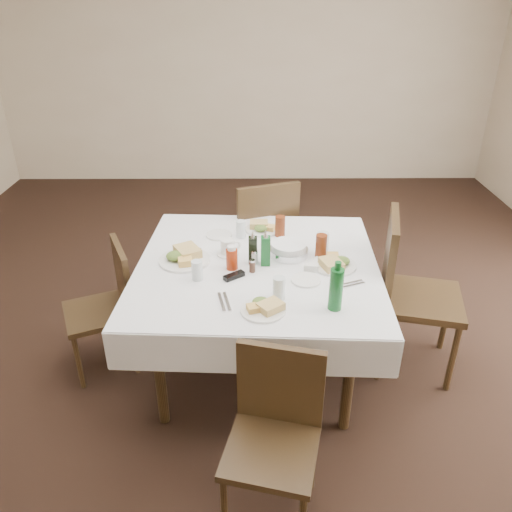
% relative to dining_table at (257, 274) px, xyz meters
% --- Properties ---
extents(ground_plane, '(7.00, 7.00, 0.00)m').
position_rel_dining_table_xyz_m(ground_plane, '(-0.09, 0.20, -0.69)').
color(ground_plane, black).
extents(room_shell, '(6.04, 7.04, 2.80)m').
position_rel_dining_table_xyz_m(room_shell, '(-0.09, 0.20, 1.02)').
color(room_shell, '#C4AE92').
rests_on(room_shell, ground).
extents(dining_table, '(1.49, 1.49, 0.76)m').
position_rel_dining_table_xyz_m(dining_table, '(0.00, 0.00, 0.00)').
color(dining_table, black).
rests_on(dining_table, ground).
extents(chair_north, '(0.60, 0.60, 0.99)m').
position_rel_dining_table_xyz_m(chair_north, '(0.05, 0.83, -0.12)').
color(chair_north, black).
rests_on(chair_north, ground).
extents(chair_south, '(0.48, 0.48, 0.84)m').
position_rel_dining_table_xyz_m(chair_south, '(0.07, -0.98, -0.21)').
color(chair_south, black).
rests_on(chair_south, ground).
extents(chair_east, '(0.59, 0.59, 1.03)m').
position_rel_dining_table_xyz_m(chair_east, '(0.92, 0.04, -0.10)').
color(chair_east, black).
rests_on(chair_east, ground).
extents(chair_west, '(0.52, 0.52, 0.83)m').
position_rel_dining_table_xyz_m(chair_west, '(-0.93, 0.05, -0.21)').
color(chair_west, black).
rests_on(chair_west, ground).
extents(meal_north, '(0.23, 0.23, 0.05)m').
position_rel_dining_table_xyz_m(meal_north, '(0.03, 0.46, 0.10)').
color(meal_north, white).
rests_on(meal_north, dining_table).
extents(meal_south, '(0.23, 0.23, 0.05)m').
position_rel_dining_table_xyz_m(meal_south, '(0.03, -0.49, 0.09)').
color(meal_south, white).
rests_on(meal_south, dining_table).
extents(meal_east, '(0.27, 0.27, 0.06)m').
position_rel_dining_table_xyz_m(meal_east, '(0.45, -0.04, 0.10)').
color(meal_east, white).
rests_on(meal_east, dining_table).
extents(meal_west, '(0.31, 0.31, 0.07)m').
position_rel_dining_table_xyz_m(meal_west, '(-0.44, 0.04, 0.10)').
color(meal_west, white).
rests_on(meal_west, dining_table).
extents(side_plate_a, '(0.17, 0.17, 0.01)m').
position_rel_dining_table_xyz_m(side_plate_a, '(-0.25, 0.38, 0.08)').
color(side_plate_a, white).
rests_on(side_plate_a, dining_table).
extents(side_plate_b, '(0.16, 0.16, 0.01)m').
position_rel_dining_table_xyz_m(side_plate_b, '(0.27, -0.21, 0.08)').
color(side_plate_b, white).
rests_on(side_plate_b, dining_table).
extents(water_n, '(0.06, 0.06, 0.11)m').
position_rel_dining_table_xyz_m(water_n, '(-0.10, 0.36, 0.13)').
color(water_n, silver).
rests_on(water_n, dining_table).
extents(water_s, '(0.06, 0.06, 0.12)m').
position_rel_dining_table_xyz_m(water_s, '(0.11, -0.37, 0.14)').
color(water_s, silver).
rests_on(water_s, dining_table).
extents(water_e, '(0.07, 0.07, 0.13)m').
position_rel_dining_table_xyz_m(water_e, '(0.40, 0.13, 0.14)').
color(water_e, silver).
rests_on(water_e, dining_table).
extents(water_w, '(0.06, 0.06, 0.11)m').
position_rel_dining_table_xyz_m(water_w, '(-0.34, -0.18, 0.13)').
color(water_w, silver).
rests_on(water_w, dining_table).
extents(iced_tea_a, '(0.07, 0.07, 0.14)m').
position_rel_dining_table_xyz_m(iced_tea_a, '(0.15, 0.38, 0.14)').
color(iced_tea_a, '#652810').
rests_on(iced_tea_a, dining_table).
extents(iced_tea_b, '(0.07, 0.07, 0.14)m').
position_rel_dining_table_xyz_m(iced_tea_b, '(0.38, 0.09, 0.15)').
color(iced_tea_b, '#652810').
rests_on(iced_tea_b, dining_table).
extents(bread_basket, '(0.24, 0.24, 0.08)m').
position_rel_dining_table_xyz_m(bread_basket, '(0.19, 0.10, 0.11)').
color(bread_basket, silver).
rests_on(bread_basket, dining_table).
extents(oil_cruet_dark, '(0.05, 0.05, 0.21)m').
position_rel_dining_table_xyz_m(oil_cruet_dark, '(-0.03, 0.01, 0.16)').
color(oil_cruet_dark, black).
rests_on(oil_cruet_dark, dining_table).
extents(oil_cruet_green, '(0.05, 0.05, 0.23)m').
position_rel_dining_table_xyz_m(oil_cruet_green, '(0.05, -0.01, 0.17)').
color(oil_cruet_green, '#155C25').
rests_on(oil_cruet_green, dining_table).
extents(ketchup_bottle, '(0.07, 0.07, 0.15)m').
position_rel_dining_table_xyz_m(ketchup_bottle, '(-0.15, -0.06, 0.14)').
color(ketchup_bottle, '#9A280B').
rests_on(ketchup_bottle, dining_table).
extents(salt_shaker, '(0.04, 0.04, 0.09)m').
position_rel_dining_table_xyz_m(salt_shaker, '(-0.02, -0.00, 0.12)').
color(salt_shaker, white).
rests_on(salt_shaker, dining_table).
extents(pepper_shaker, '(0.03, 0.03, 0.08)m').
position_rel_dining_table_xyz_m(pepper_shaker, '(-0.03, -0.10, 0.11)').
color(pepper_shaker, '#44291D').
rests_on(pepper_shaker, dining_table).
extents(coffee_mug, '(0.15, 0.14, 0.10)m').
position_rel_dining_table_xyz_m(coffee_mug, '(-0.18, 0.12, 0.12)').
color(coffee_mug, white).
rests_on(coffee_mug, dining_table).
extents(sunglasses, '(0.12, 0.11, 0.03)m').
position_rel_dining_table_xyz_m(sunglasses, '(-0.13, -0.17, 0.09)').
color(sunglasses, black).
rests_on(sunglasses, dining_table).
extents(green_bottle, '(0.07, 0.07, 0.27)m').
position_rel_dining_table_xyz_m(green_bottle, '(0.39, -0.48, 0.19)').
color(green_bottle, '#155C25').
rests_on(green_bottle, dining_table).
extents(sugar_caddy, '(0.09, 0.06, 0.04)m').
position_rel_dining_table_xyz_m(sugar_caddy, '(0.31, -0.09, 0.10)').
color(sugar_caddy, white).
rests_on(sugar_caddy, dining_table).
extents(cutlery_n, '(0.06, 0.17, 0.01)m').
position_rel_dining_table_xyz_m(cutlery_n, '(0.14, 0.47, 0.08)').
color(cutlery_n, silver).
rests_on(cutlery_n, dining_table).
extents(cutlery_s, '(0.08, 0.19, 0.01)m').
position_rel_dining_table_xyz_m(cutlery_s, '(-0.18, -0.42, 0.08)').
color(cutlery_s, silver).
rests_on(cutlery_s, dining_table).
extents(cutlery_e, '(0.17, 0.10, 0.01)m').
position_rel_dining_table_xyz_m(cutlery_e, '(0.51, -0.25, 0.08)').
color(cutlery_e, silver).
rests_on(cutlery_e, dining_table).
extents(cutlery_w, '(0.17, 0.04, 0.01)m').
position_rel_dining_table_xyz_m(cutlery_w, '(-0.43, 0.17, 0.08)').
color(cutlery_w, silver).
rests_on(cutlery_w, dining_table).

